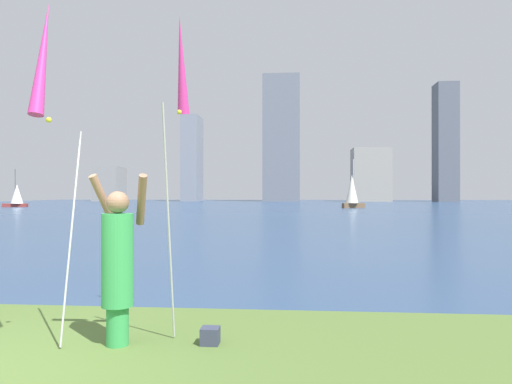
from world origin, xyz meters
name	(u,v)px	position (x,y,z in m)	size (l,w,h in m)	color
ground	(268,209)	(0.00, 50.95, -0.06)	(120.00, 138.00, 0.12)	#4C662D
person	(118,261)	(1.22, 1.08, 1.00)	(0.74, 0.55, 2.03)	green
kite_flag_left	(44,66)	(0.62, 0.51, 3.16)	(0.16, 1.12, 3.87)	#B2B2B7
kite_flag_right	(181,73)	(1.82, 1.72, 3.37)	(0.16, 1.08, 4.08)	#B2B2B7
bag	(210,336)	(2.31, 1.20, 0.10)	(0.21, 0.21, 0.20)	#33384C
sailboat_1	(352,191)	(10.12, 53.22, 2.07)	(2.92, 2.09, 5.94)	brown
sailboat_3	(17,195)	(-32.90, 53.76, 1.48)	(3.11, 1.77, 4.94)	maroon
skyline_tower_0	(109,184)	(-38.00, 96.58, 3.80)	(5.66, 6.30, 7.61)	gray
skyline_tower_1	(192,159)	(-19.39, 96.96, 9.31)	(3.58, 7.17, 18.61)	gray
skyline_tower_2	(281,139)	(0.21, 97.09, 13.57)	(7.89, 5.47, 27.15)	slate
skyline_tower_3	(371,175)	(19.32, 97.69, 5.67)	(7.85, 6.79, 11.33)	gray
skyline_tower_4	(445,143)	(34.39, 96.12, 12.29)	(4.24, 4.90, 24.59)	#565B66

